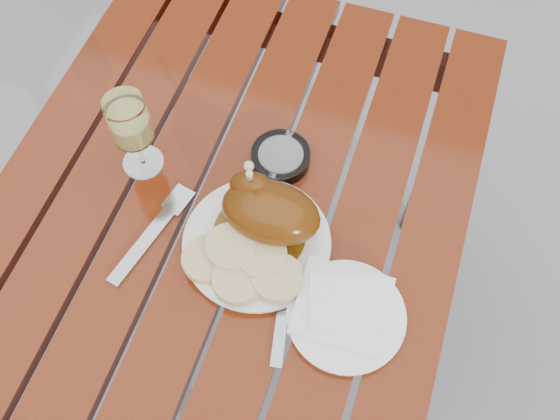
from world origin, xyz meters
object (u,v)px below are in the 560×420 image
object	(u,v)px
dinner_plate	(257,243)
ashtray	(281,157)
wine_glass	(134,135)
side_plate	(346,317)
table	(228,314)

from	to	relation	value
dinner_plate	ashtray	bearing A→B (deg)	95.22
wine_glass	side_plate	xyz separation A→B (m)	(0.42, -0.16, -0.08)
table	side_plate	size ratio (longest dim) A/B	6.48
side_plate	dinner_plate	bearing A→B (deg)	156.82
dinner_plate	ashtray	world-z (taller)	ashtray
side_plate	ashtray	bearing A→B (deg)	127.67
wine_glass	side_plate	distance (m)	0.46
side_plate	ashtray	size ratio (longest dim) A/B	1.77
dinner_plate	side_plate	size ratio (longest dim) A/B	1.31
side_plate	ashtray	world-z (taller)	ashtray
table	side_plate	world-z (taller)	side_plate
dinner_plate	wine_glass	size ratio (longest dim) A/B	1.44
wine_glass	side_plate	bearing A→B (deg)	-21.31
wine_glass	ashtray	distance (m)	0.25
table	wine_glass	distance (m)	0.50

